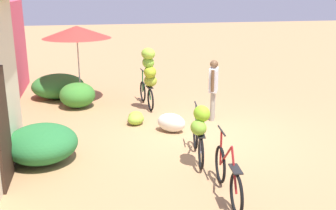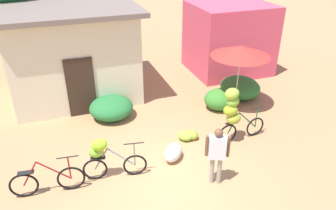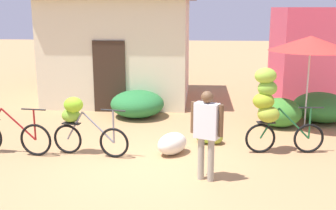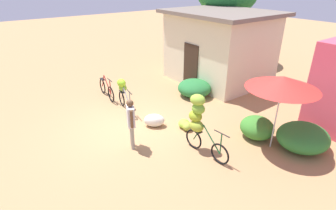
# 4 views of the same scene
# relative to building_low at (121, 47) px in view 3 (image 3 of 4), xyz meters

# --- Properties ---
(ground_plane) EXTENTS (60.00, 60.00, 0.00)m
(ground_plane) POSITION_rel_building_low_xyz_m (1.50, -5.73, -1.66)
(ground_plane) COLOR #AB7F52
(building_low) EXTENTS (4.70, 3.98, 3.27)m
(building_low) POSITION_rel_building_low_xyz_m (0.00, 0.00, 0.00)
(building_low) COLOR beige
(building_low) RESTS_ON ground
(shop_pink) EXTENTS (3.20, 2.80, 2.88)m
(shop_pink) POSITION_rel_building_low_xyz_m (6.48, 0.26, -0.21)
(shop_pink) COLOR #D54961
(shop_pink) RESTS_ON ground
(hedge_bush_front_left) EXTENTS (1.43, 1.38, 0.72)m
(hedge_bush_front_left) POSITION_rel_building_low_xyz_m (0.85, -2.26, -1.30)
(hedge_bush_front_left) COLOR #277136
(hedge_bush_front_left) RESTS_ON ground
(hedge_bush_front_right) EXTENTS (1.06, 1.00, 0.71)m
(hedge_bush_front_right) POSITION_rel_building_low_xyz_m (4.49, -2.89, -1.30)
(hedge_bush_front_right) COLOR #39822D
(hedge_bush_front_right) RESTS_ON ground
(hedge_bush_mid) EXTENTS (1.43, 1.59, 0.74)m
(hedge_bush_mid) POSITION_rel_building_low_xyz_m (5.66, -2.30, -1.29)
(hedge_bush_mid) COLOR #2F7930
(hedge_bush_mid) RESTS_ON ground
(market_umbrella) EXTENTS (1.96, 1.96, 2.24)m
(market_umbrella) POSITION_rel_building_low_xyz_m (5.09, -2.97, 0.40)
(market_umbrella) COLOR beige
(market_umbrella) RESTS_ON ground
(bicycle_leftmost) EXTENTS (1.71, 0.24, 0.96)m
(bicycle_leftmost) POSITION_rel_building_low_xyz_m (-1.23, -5.33, -1.29)
(bicycle_leftmost) COLOR black
(bicycle_leftmost) RESTS_ON ground
(bicycle_near_pile) EXTENTS (1.58, 0.42, 1.18)m
(bicycle_near_pile) POSITION_rel_building_low_xyz_m (0.15, -5.24, -0.96)
(bicycle_near_pile) COLOR black
(bicycle_near_pile) RESTS_ON ground
(bicycle_center_loaded) EXTENTS (1.59, 0.49, 1.73)m
(bicycle_center_loaded) POSITION_rel_building_low_xyz_m (3.89, -4.85, -0.62)
(bicycle_center_loaded) COLOR black
(bicycle_center_loaded) RESTS_ON ground
(banana_pile_on_ground) EXTENTS (0.75, 0.58, 0.28)m
(banana_pile_on_ground) POSITION_rel_building_low_xyz_m (2.74, -4.33, -1.52)
(banana_pile_on_ground) COLOR #8EBD38
(banana_pile_on_ground) RESTS_ON ground
(produce_sack) EXTENTS (0.79, 0.82, 0.44)m
(produce_sack) POSITION_rel_building_low_xyz_m (1.98, -5.08, -1.44)
(produce_sack) COLOR silver
(produce_sack) RESTS_ON ground
(person_vendor) EXTENTS (0.54, 0.34, 1.55)m
(person_vendor) POSITION_rel_building_low_xyz_m (2.63, -6.30, -0.71)
(person_vendor) COLOR gray
(person_vendor) RESTS_ON ground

